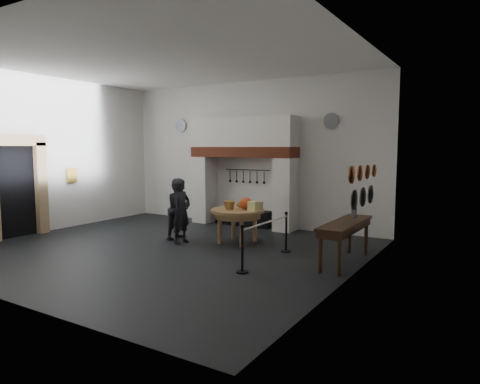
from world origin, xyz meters
The scene contains 37 objects.
floor centered at (0.00, 0.00, 0.00)m, with size 9.00×8.00×0.02m, color black.
ceiling centered at (0.00, 0.00, 4.50)m, with size 9.00×8.00×0.02m, color silver.
wall_back centered at (0.00, 4.00, 2.25)m, with size 9.00×0.02×4.50m, color silver.
wall_left centered at (-4.50, 0.00, 2.25)m, with size 0.02×8.00×4.50m, color silver.
wall_right centered at (4.50, 0.00, 2.25)m, with size 0.02×8.00×4.50m, color silver.
chimney_pier_left centered at (-1.48, 3.65, 1.07)m, with size 0.55×0.70×2.15m, color silver.
chimney_pier_right centered at (1.48, 3.65, 1.07)m, with size 0.55×0.70×2.15m, color silver.
hearth_brick_band centered at (0.00, 3.65, 2.31)m, with size 3.50×0.72×0.32m, color #9E442B.
chimney_hood centered at (0.00, 3.65, 2.92)m, with size 3.50×0.70×0.90m, color silver.
iron_range centered at (0.00, 3.72, 0.25)m, with size 1.90×0.45×0.50m, color black.
utensil_rail centered at (0.00, 3.92, 1.75)m, with size 0.02×0.02×1.60m, color black.
door_recess centered at (-4.47, -1.00, 1.25)m, with size 0.04×1.10×2.50m, color black.
door_jamb_far centered at (-4.38, -0.30, 1.30)m, with size 0.22×0.30×2.60m, color tan.
door_lintel centered at (-4.38, -1.00, 2.65)m, with size 0.22×1.70×0.30m, color tan.
wall_plaque centered at (-4.45, 0.80, 1.60)m, with size 0.05×0.34×0.44m, color gold.
work_table centered at (1.11, 1.53, 0.84)m, with size 1.39×1.39×0.07m, color tan.
pumpkin centered at (1.31, 1.63, 1.03)m, with size 0.36×0.36×0.31m, color #CE461D.
cheese_block_big centered at (1.61, 1.48, 0.99)m, with size 0.22×0.22×0.24m, color #F7F594.
cheese_block_small centered at (1.59, 1.78, 0.97)m, with size 0.18×0.18×0.20m, color #DCC283.
wicker_basket centered at (0.96, 1.38, 0.98)m, with size 0.32×0.32×0.22m, color olive.
bread_loaf centered at (1.01, 1.88, 0.94)m, with size 0.31×0.18×0.13m, color olive.
visitor_near centered at (-0.09, 0.74, 0.83)m, with size 0.61×0.40×1.67m, color black.
visitor_far centered at (-0.49, 1.14, 0.82)m, with size 0.80×0.62×1.64m, color black.
side_table centered at (4.10, 1.04, 0.87)m, with size 0.55×2.20×0.06m, color #3C2516.
pewter_jug centered at (4.10, 1.64, 1.01)m, with size 0.12×0.12×0.22m, color #545459.
copper_pan_a centered at (4.46, 0.20, 1.95)m, with size 0.34×0.34×0.03m, color #C6662D.
copper_pan_b centered at (4.46, 0.75, 1.95)m, with size 0.32×0.32×0.03m, color #C6662D.
copper_pan_c centered at (4.46, 1.30, 1.95)m, with size 0.30×0.30×0.03m, color #C6662D.
copper_pan_d centered at (4.46, 1.85, 1.95)m, with size 0.28×0.28×0.03m, color #C6662D.
pewter_plate_left centered at (4.46, 0.40, 1.45)m, with size 0.40×0.40×0.03m, color #4C4C51.
pewter_plate_mid centered at (4.46, 1.00, 1.45)m, with size 0.40×0.40×0.03m, color #4C4C51.
pewter_plate_right centered at (4.46, 1.60, 1.45)m, with size 0.40×0.40×0.03m, color #4C4C51.
pewter_plate_back_left centered at (-2.70, 3.96, 3.20)m, with size 0.44×0.44×0.03m, color #4C4C51.
pewter_plate_back_right centered at (2.70, 3.96, 3.20)m, with size 0.44×0.44×0.03m, color #4C4C51.
barrier_post_near centered at (2.60, -0.69, 0.45)m, with size 0.05×0.05×0.90m, color black.
barrier_post_far centered at (2.60, 1.31, 0.45)m, with size 0.05×0.05×0.90m, color black.
barrier_rope centered at (2.60, 0.31, 0.85)m, with size 0.04×0.04×2.00m, color beige.
Camera 1 is at (6.84, -7.71, 2.46)m, focal length 32.00 mm.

